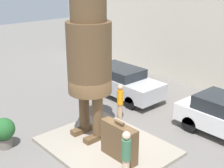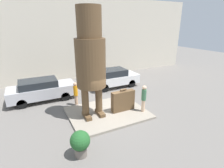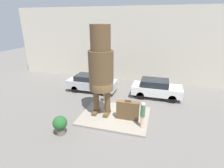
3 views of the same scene
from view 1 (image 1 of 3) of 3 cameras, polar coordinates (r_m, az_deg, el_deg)
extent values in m
plane|color=slate|center=(11.95, -1.04, -11.57)|extent=(60.00, 60.00, 0.00)
cube|color=gray|center=(11.91, -1.04, -11.30)|extent=(4.65, 3.67, 0.14)
cube|color=brown|center=(12.71, -5.49, -8.35)|extent=(0.32, 0.93, 0.20)
cube|color=brown|center=(12.13, -3.10, -9.77)|extent=(0.32, 0.93, 0.20)
cylinder|color=brown|center=(12.38, -5.11, -4.40)|extent=(0.41, 0.41, 1.63)
cylinder|color=brown|center=(11.78, -2.65, -5.67)|extent=(0.41, 0.41, 1.63)
cylinder|color=brown|center=(11.34, -4.17, 4.78)|extent=(1.63, 1.63, 2.63)
cube|color=brown|center=(10.80, 1.31, -10.49)|extent=(1.50, 0.37, 1.28)
cylinder|color=brown|center=(10.45, 1.34, -6.99)|extent=(0.41, 0.11, 0.11)
cylinder|color=#3D704C|center=(9.50, 2.61, -11.86)|extent=(0.29, 0.29, 0.68)
sphere|color=beige|center=(9.27, 2.65, -9.40)|extent=(0.25, 0.25, 0.25)
cube|color=#B7B7BC|center=(16.25, 1.86, 0.04)|extent=(4.57, 1.78, 0.78)
cube|color=#1E2328|center=(16.21, 1.33, 2.33)|extent=(2.51, 1.60, 0.47)
cylinder|color=black|center=(16.03, 7.42, -1.91)|extent=(0.65, 0.18, 0.65)
cylinder|color=black|center=(14.94, 3.38, -3.45)|extent=(0.65, 0.18, 0.65)
cylinder|color=black|center=(17.87, 0.57, 0.60)|extent=(0.65, 0.18, 0.65)
cylinder|color=black|center=(16.90, -3.43, -0.60)|extent=(0.65, 0.18, 0.65)
cylinder|color=black|center=(14.50, 17.67, -5.09)|extent=(0.68, 0.18, 0.68)
cylinder|color=black|center=(13.25, 14.02, -7.17)|extent=(0.68, 0.18, 0.68)
cylinder|color=#70665B|center=(12.54, -18.92, -10.06)|extent=(0.51, 0.51, 0.41)
sphere|color=#235B28|center=(12.28, -19.21, -7.79)|extent=(0.84, 0.84, 0.84)
cylinder|color=tan|center=(13.87, 1.46, -5.11)|extent=(0.22, 0.22, 0.74)
cylinder|color=orange|center=(13.59, 1.49, -2.42)|extent=(0.28, 0.28, 0.66)
sphere|color=tan|center=(13.42, 1.50, -0.62)|extent=(0.25, 0.25, 0.25)
camera|label=2|loc=(12.04, -52.48, 7.93)|focal=28.00mm
camera|label=3|loc=(6.20, -80.06, 5.47)|focal=28.00mm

